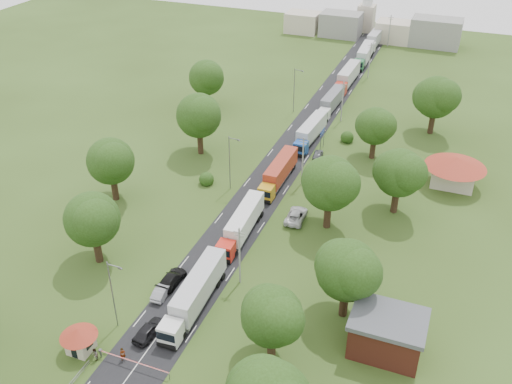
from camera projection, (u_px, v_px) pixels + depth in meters
The scene contains 42 objects.
ground at pixel (224, 244), 84.75m from camera, with size 260.00×260.00×0.00m, color #2E4316.
road at pixel (270, 181), 100.60m from camera, with size 8.00×200.00×0.04m, color black.
boom_barrier at pixel (124, 359), 64.88m from camera, with size 9.22×0.35×1.18m.
guard_booth at pixel (79, 337), 66.01m from camera, with size 4.40×4.40×3.45m.
info_sign at pixel (323, 135), 109.31m from camera, with size 0.12×3.10×4.10m.
pole_1 at pixel (240, 255), 75.04m from camera, with size 1.60×0.24×9.00m.
pole_2 at pixel (303, 160), 97.24m from camera, with size 1.60×0.24×9.00m.
pole_3 at pixel (342, 101), 119.43m from camera, with size 1.60×0.24×9.00m.
pole_4 at pixel (370, 60), 141.63m from camera, with size 1.60×0.24×9.00m.
pole_5 at pixel (389, 30), 163.82m from camera, with size 1.60×0.24×9.00m.
lamp_0 at pixel (113, 292), 67.63m from camera, with size 2.03×0.22×10.00m.
lamp_1 at pixel (230, 160), 95.37m from camera, with size 2.03×0.22×10.00m.
lamp_2 at pixel (295, 88), 123.11m from camera, with size 2.03×0.22×10.00m.
tree_2 at pixel (272, 315), 62.81m from camera, with size 8.00×8.00×10.10m.
tree_3 at pixel (348, 269), 68.57m from camera, with size 8.80×8.80×11.07m.
tree_4 at pixel (330, 183), 84.68m from camera, with size 9.60×9.60×12.05m.
tree_5 at pixel (399, 172), 88.56m from camera, with size 8.80×8.80×11.07m.
tree_6 at pixel (376, 126), 104.52m from camera, with size 8.00×8.00×10.10m.
tree_7 at pixel (436, 97), 112.99m from camera, with size 9.60×9.60×12.05m.
tree_10 at pixel (93, 218), 77.78m from camera, with size 8.80×8.80×11.07m.
tree_11 at pixel (111, 161), 91.83m from camera, with size 8.80×8.80×11.07m.
tree_12 at pixel (199, 115), 105.51m from camera, with size 9.60×9.60×12.05m.
tree_13 at pixel (207, 77), 124.15m from camera, with size 8.80×8.80×11.07m.
house_brick at pixel (387, 334), 65.83m from camera, with size 8.60×6.60×5.20m.
house_cream at pixel (455, 167), 97.36m from camera, with size 10.08×10.08×5.80m.
distant_town at pixel (376, 28), 169.90m from camera, with size 52.00×8.00×8.00m.
church at pixel (366, 14), 176.68m from camera, with size 5.00×5.00×12.30m.
truck_0 at pixel (195, 293), 72.29m from camera, with size 3.16×15.41×4.26m.
truck_1 at pixel (242, 224), 85.62m from camera, with size 3.04×14.44×3.99m.
truck_2 at pixel (279, 172), 98.88m from camera, with size 2.46×14.37×3.99m.
truck_3 at pixel (310, 132), 112.58m from camera, with size 3.16×14.42×3.98m.
truck_4 at pixel (331, 102), 125.88m from camera, with size 2.81×13.64×3.77m.
truck_5 at pixel (348, 77), 138.48m from camera, with size 2.88×15.54×4.30m.
truck_6 at pixel (364, 55), 152.58m from camera, with size 3.14×15.43×4.27m.
truck_7 at pixel (375, 38), 165.20m from camera, with size 3.06×15.38×4.25m.
car_lane_front at pixel (149, 330), 68.77m from camera, with size 1.96×4.88×1.66m, color black.
car_lane_mid at pixel (163, 290), 74.98m from camera, with size 1.57×4.49×1.48m, color #96979E.
car_lane_rear at pixel (172, 279), 76.82m from camera, with size 2.25×5.53×1.60m, color black.
car_verge_near at pixel (296, 216), 89.80m from camera, with size 2.72×5.90×1.64m, color silver.
car_verge_far at pixel (318, 155), 107.37m from camera, with size 1.71×4.24×1.44m, color #585B60.
pedestrian_near at pixel (123, 355), 65.41m from camera, with size 0.66×0.43×1.82m, color gray.
pedestrian_booth at pixel (95, 355), 65.44m from camera, with size 0.83×0.65×1.71m, color gray.
Camera 1 is at (29.08, -61.63, 51.21)m, focal length 40.00 mm.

